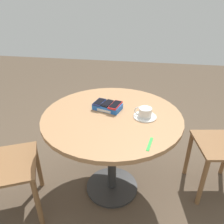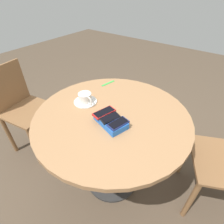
{
  "view_description": "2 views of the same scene",
  "coord_description": "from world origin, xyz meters",
  "px_view_note": "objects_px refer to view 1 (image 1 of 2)",
  "views": [
    {
      "loc": [
        0.22,
        -1.34,
        1.49
      ],
      "look_at": [
        0.0,
        0.0,
        0.75
      ],
      "focal_mm": 35.0,
      "sensor_mm": 36.0,
      "label": 1
    },
    {
      "loc": [
        -0.52,
        0.7,
        1.42
      ],
      "look_at": [
        0.0,
        0.0,
        0.75
      ],
      "focal_mm": 28.0,
      "sensor_mm": 36.0,
      "label": 2
    }
  ],
  "objects_px": {
    "phone_black": "(108,103)",
    "lanyard_strap": "(150,144)",
    "phone_box": "(107,107)",
    "saucer": "(145,116)",
    "coffee_cup": "(145,112)",
    "phone_navy": "(99,102)",
    "round_table": "(112,129)",
    "phone_red": "(115,105)"
  },
  "relations": [
    {
      "from": "coffee_cup",
      "to": "lanyard_strap",
      "type": "height_order",
      "value": "coffee_cup"
    },
    {
      "from": "phone_box",
      "to": "saucer",
      "type": "relative_size",
      "value": 1.4
    },
    {
      "from": "lanyard_strap",
      "to": "phone_box",
      "type": "bearing_deg",
      "value": 129.48
    },
    {
      "from": "round_table",
      "to": "coffee_cup",
      "type": "distance_m",
      "value": 0.28
    },
    {
      "from": "round_table",
      "to": "saucer",
      "type": "relative_size",
      "value": 6.2
    },
    {
      "from": "phone_navy",
      "to": "phone_red",
      "type": "bearing_deg",
      "value": -13.33
    },
    {
      "from": "saucer",
      "to": "coffee_cup",
      "type": "xyz_separation_m",
      "value": [
        -0.0,
        0.0,
        0.04
      ]
    },
    {
      "from": "round_table",
      "to": "lanyard_strap",
      "type": "bearing_deg",
      "value": -48.8
    },
    {
      "from": "phone_black",
      "to": "coffee_cup",
      "type": "xyz_separation_m",
      "value": [
        0.28,
        -0.07,
        -0.01
      ]
    },
    {
      "from": "lanyard_strap",
      "to": "phone_red",
      "type": "bearing_deg",
      "value": 124.71
    },
    {
      "from": "phone_navy",
      "to": "phone_black",
      "type": "height_order",
      "value": "same"
    },
    {
      "from": "phone_box",
      "to": "round_table",
      "type": "bearing_deg",
      "value": -58.48
    },
    {
      "from": "round_table",
      "to": "phone_black",
      "type": "relative_size",
      "value": 7.63
    },
    {
      "from": "phone_box",
      "to": "phone_navy",
      "type": "xyz_separation_m",
      "value": [
        -0.06,
        0.01,
        0.03
      ]
    },
    {
      "from": "round_table",
      "to": "lanyard_strap",
      "type": "relative_size",
      "value": 7.62
    },
    {
      "from": "saucer",
      "to": "coffee_cup",
      "type": "distance_m",
      "value": 0.04
    },
    {
      "from": "round_table",
      "to": "phone_box",
      "type": "distance_m",
      "value": 0.17
    },
    {
      "from": "phone_navy",
      "to": "lanyard_strap",
      "type": "height_order",
      "value": "phone_navy"
    },
    {
      "from": "round_table",
      "to": "phone_black",
      "type": "height_order",
      "value": "phone_black"
    },
    {
      "from": "saucer",
      "to": "lanyard_strap",
      "type": "height_order",
      "value": "saucer"
    },
    {
      "from": "lanyard_strap",
      "to": "coffee_cup",
      "type": "bearing_deg",
      "value": 97.35
    },
    {
      "from": "phone_navy",
      "to": "phone_red",
      "type": "relative_size",
      "value": 0.88
    },
    {
      "from": "phone_box",
      "to": "coffee_cup",
      "type": "distance_m",
      "value": 0.29
    },
    {
      "from": "round_table",
      "to": "phone_black",
      "type": "xyz_separation_m",
      "value": [
        -0.05,
        0.08,
        0.17
      ]
    },
    {
      "from": "phone_box",
      "to": "phone_red",
      "type": "bearing_deg",
      "value": -14.36
    },
    {
      "from": "phone_navy",
      "to": "saucer",
      "type": "bearing_deg",
      "value": -13.93
    },
    {
      "from": "phone_box",
      "to": "phone_black",
      "type": "distance_m",
      "value": 0.03
    },
    {
      "from": "phone_black",
      "to": "phone_red",
      "type": "relative_size",
      "value": 0.87
    },
    {
      "from": "phone_navy",
      "to": "saucer",
      "type": "height_order",
      "value": "phone_navy"
    },
    {
      "from": "phone_box",
      "to": "phone_red",
      "type": "height_order",
      "value": "phone_red"
    },
    {
      "from": "lanyard_strap",
      "to": "phone_navy",
      "type": "bearing_deg",
      "value": 133.68
    },
    {
      "from": "phone_black",
      "to": "lanyard_strap",
      "type": "distance_m",
      "value": 0.5
    },
    {
      "from": "round_table",
      "to": "phone_black",
      "type": "bearing_deg",
      "value": 120.36
    },
    {
      "from": "phone_black",
      "to": "coffee_cup",
      "type": "relative_size",
      "value": 1.06
    },
    {
      "from": "phone_red",
      "to": "phone_box",
      "type": "bearing_deg",
      "value": 165.64
    },
    {
      "from": "phone_box",
      "to": "saucer",
      "type": "xyz_separation_m",
      "value": [
        0.28,
        -0.07,
        -0.02
      ]
    },
    {
      "from": "phone_red",
      "to": "lanyard_strap",
      "type": "bearing_deg",
      "value": -55.29
    },
    {
      "from": "round_table",
      "to": "saucer",
      "type": "xyz_separation_m",
      "value": [
        0.23,
        0.0,
        0.12
      ]
    },
    {
      "from": "round_table",
      "to": "coffee_cup",
      "type": "bearing_deg",
      "value": 1.33
    },
    {
      "from": "phone_navy",
      "to": "coffee_cup",
      "type": "xyz_separation_m",
      "value": [
        0.34,
        -0.08,
        -0.01
      ]
    },
    {
      "from": "phone_navy",
      "to": "phone_red",
      "type": "xyz_separation_m",
      "value": [
        0.13,
        -0.03,
        0.0
      ]
    },
    {
      "from": "phone_box",
      "to": "saucer",
      "type": "height_order",
      "value": "phone_box"
    }
  ]
}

